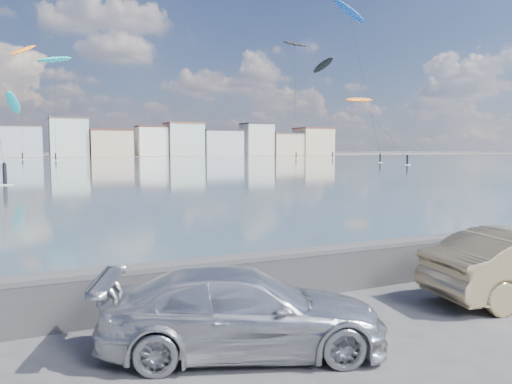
{
  "coord_description": "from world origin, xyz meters",
  "views": [
    {
      "loc": [
        -3.92,
        -6.57,
        3.24
      ],
      "look_at": [
        1.0,
        4.0,
        2.2
      ],
      "focal_mm": 35.0,
      "sensor_mm": 36.0,
      "label": 1
    }
  ],
  "objects": [
    {
      "name": "ground",
      "position": [
        0.0,
        0.0,
        0.0
      ],
      "size": [
        700.0,
        700.0,
        0.0
      ],
      "primitive_type": "plane",
      "color": "#333335",
      "rests_on": "ground"
    },
    {
      "name": "bay_water",
      "position": [
        0.0,
        91.5,
        0.01
      ],
      "size": [
        500.0,
        177.0,
        0.0
      ],
      "primitive_type": "cube",
      "color": "#3A515A",
      "rests_on": "ground"
    },
    {
      "name": "far_shore_strip",
      "position": [
        0.0,
        200.0,
        0.01
      ],
      "size": [
        500.0,
        60.0,
        0.0
      ],
      "primitive_type": "cube",
      "color": "#4C473D",
      "rests_on": "ground"
    },
    {
      "name": "seawall",
      "position": [
        0.0,
        2.7,
        0.58
      ],
      "size": [
        400.0,
        0.36,
        1.08
      ],
      "color": "#28282B",
      "rests_on": "ground"
    },
    {
      "name": "far_buildings",
      "position": [
        1.31,
        186.0,
        6.03
      ],
      "size": [
        240.79,
        13.26,
        14.6
      ],
      "color": "beige",
      "rests_on": "ground"
    },
    {
      "name": "car_silver",
      "position": [
        -0.85,
        0.48,
        0.66
      ],
      "size": [
        4.88,
        3.27,
        1.31
      ],
      "primitive_type": "imported",
      "rotation": [
        0.0,
        0.0,
        1.22
      ],
      "color": "silver",
      "rests_on": "ground"
    },
    {
      "name": "kitesurfer_0",
      "position": [
        -3.16,
        152.41,
        30.56
      ],
      "size": [
        8.99,
        15.44,
        33.59
      ],
      "color": "orange",
      "rests_on": "ground"
    },
    {
      "name": "kitesurfer_3",
      "position": [
        81.15,
        127.06,
        28.25
      ],
      "size": [
        4.34,
        10.97,
        31.3
      ],
      "color": "black",
      "rests_on": "ground"
    },
    {
      "name": "kitesurfer_6",
      "position": [
        61.65,
        81.89,
        13.27
      ],
      "size": [
        9.43,
        18.46,
        14.45
      ],
      "color": "orange",
      "rests_on": "ground"
    },
    {
      "name": "kitesurfer_8",
      "position": [
        70.89,
        126.68,
        33.53
      ],
      "size": [
        8.46,
        8.61,
        35.06
      ],
      "color": "black",
      "rests_on": "ground"
    },
    {
      "name": "kitesurfer_10",
      "position": [
        4.38,
        136.09,
        25.95
      ],
      "size": [
        9.99,
        10.31,
        28.0
      ],
      "color": "#19BFBF",
      "rests_on": "ground"
    },
    {
      "name": "kitesurfer_12",
      "position": [
        62.79,
        87.59,
        32.8
      ],
      "size": [
        8.42,
        9.19,
        36.37
      ],
      "color": "blue",
      "rests_on": "ground"
    },
    {
      "name": "kitesurfer_13",
      "position": [
        -5.94,
        133.51,
        14.33
      ],
      "size": [
        6.38,
        11.81,
        17.71
      ],
      "color": "#19BFBF",
      "rests_on": "ground"
    }
  ]
}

